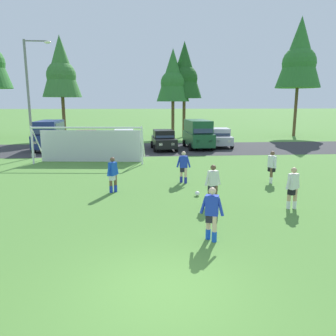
{
  "coord_description": "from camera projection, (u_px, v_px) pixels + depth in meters",
  "views": [
    {
      "loc": [
        -0.39,
        -6.55,
        4.06
      ],
      "look_at": [
        0.77,
        7.71,
        1.2
      ],
      "focal_mm": 35.06,
      "sensor_mm": 36.0,
      "label": 1
    }
  ],
  "objects": [
    {
      "name": "tree_mid_left",
      "position": [
        61.0,
        68.0,
        35.43
      ],
      "size": [
        4.19,
        4.19,
        11.17
      ],
      "color": "brown",
      "rests_on": "ground"
    },
    {
      "name": "parked_car_slot_center_right",
      "position": [
        198.0,
        133.0,
        29.47
      ],
      "size": [
        2.39,
        4.9,
        2.52
      ],
      "color": "#194C2D",
      "rests_on": "ground"
    },
    {
      "name": "parked_car_slot_center",
      "position": [
        164.0,
        140.0,
        28.54
      ],
      "size": [
        2.2,
        4.29,
        1.72
      ],
      "color": "black",
      "rests_on": "ground"
    },
    {
      "name": "parked_car_slot_center_left",
      "position": [
        124.0,
        139.0,
        28.81
      ],
      "size": [
        2.1,
        4.23,
        1.72
      ],
      "color": "silver",
      "rests_on": "ground"
    },
    {
      "name": "parked_car_slot_far_left",
      "position": [
        49.0,
        134.0,
        28.53
      ],
      "size": [
        2.3,
        4.85,
        2.52
      ],
      "color": "navy",
      "rests_on": "ground"
    },
    {
      "name": "parking_lot_strip",
      "position": [
        146.0,
        149.0,
        29.18
      ],
      "size": [
        52.0,
        8.4,
        0.01
      ],
      "primitive_type": "cube",
      "color": "#333335",
      "rests_on": "ground"
    },
    {
      "name": "player_striker_near",
      "position": [
        212.0,
        214.0,
        9.69
      ],
      "size": [
        0.7,
        0.39,
        1.64
      ],
      "color": "beige",
      "rests_on": "ground"
    },
    {
      "name": "player_trailing_back",
      "position": [
        213.0,
        185.0,
        13.14
      ],
      "size": [
        0.73,
        0.38,
        1.64
      ],
      "color": "brown",
      "rests_on": "ground"
    },
    {
      "name": "parked_car_slot_left",
      "position": [
        85.0,
        141.0,
        27.75
      ],
      "size": [
        2.05,
        4.2,
        1.72
      ],
      "color": "maroon",
      "rests_on": "ground"
    },
    {
      "name": "player_winger_left",
      "position": [
        293.0,
        188.0,
        12.61
      ],
      "size": [
        0.71,
        0.4,
        1.64
      ],
      "color": "tan",
      "rests_on": "ground"
    },
    {
      "name": "soccer_goal",
      "position": [
        90.0,
        144.0,
        22.5
      ],
      "size": [
        7.57,
        2.66,
        2.57
      ],
      "color": "white",
      "rests_on": "ground"
    },
    {
      "name": "parked_car_slot_right",
      "position": [
        220.0,
        137.0,
        30.52
      ],
      "size": [
        2.28,
        4.33,
        1.72
      ],
      "color": "#B2B2BC",
      "rests_on": "ground"
    },
    {
      "name": "ground_plane",
      "position": [
        148.0,
        164.0,
        21.89
      ],
      "size": [
        400.0,
        400.0,
        0.0
      ],
      "primitive_type": "plane",
      "color": "#518438"
    },
    {
      "name": "player_defender_far",
      "position": [
        184.0,
        167.0,
        16.75
      ],
      "size": [
        0.73,
        0.34,
        1.64
      ],
      "color": "beige",
      "rests_on": "ground"
    },
    {
      "name": "street_lamp",
      "position": [
        31.0,
        98.0,
        23.73
      ],
      "size": [
        2.0,
        0.32,
        8.42
      ],
      "color": "slate",
      "rests_on": "ground"
    },
    {
      "name": "tree_right_edge",
      "position": [
        300.0,
        55.0,
        38.7
      ],
      "size": [
        5.23,
        5.23,
        13.94
      ],
      "color": "brown",
      "rests_on": "ground"
    },
    {
      "name": "tree_mid_right",
      "position": [
        184.0,
        72.0,
        38.05
      ],
      "size": [
        4.12,
        4.12,
        10.98
      ],
      "color": "brown",
      "rests_on": "ground"
    },
    {
      "name": "player_midfield_center",
      "position": [
        272.0,
        167.0,
        16.78
      ],
      "size": [
        0.36,
        0.74,
        1.64
      ],
      "color": "brown",
      "rests_on": "ground"
    },
    {
      "name": "player_winger_right",
      "position": [
        113.0,
        175.0,
        14.97
      ],
      "size": [
        0.52,
        0.63,
        1.64
      ],
      "color": "brown",
      "rests_on": "ground"
    },
    {
      "name": "soccer_ball",
      "position": [
        197.0,
        194.0,
        14.49
      ],
      "size": [
        0.22,
        0.22,
        0.22
      ],
      "color": "white",
      "rests_on": "ground"
    },
    {
      "name": "tree_center_back",
      "position": [
        173.0,
        77.0,
        37.25
      ],
      "size": [
        3.77,
        3.77,
        10.05
      ],
      "color": "brown",
      "rests_on": "ground"
    }
  ]
}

